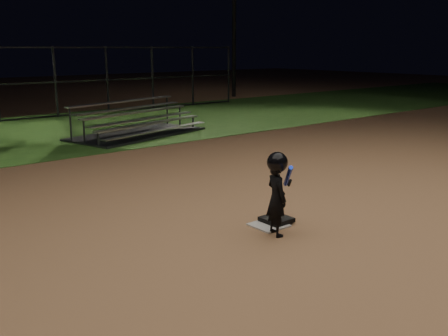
% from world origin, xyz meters
% --- Properties ---
extents(ground, '(80.00, 80.00, 0.00)m').
position_xyz_m(ground, '(0.00, 0.00, 0.00)').
color(ground, '#B17B50').
rests_on(ground, ground).
extents(grass_strip, '(60.00, 8.00, 0.01)m').
position_xyz_m(grass_strip, '(0.00, 10.00, 0.01)').
color(grass_strip, '#2A511A').
rests_on(grass_strip, ground).
extents(home_plate, '(0.45, 0.45, 0.02)m').
position_xyz_m(home_plate, '(0.00, 0.00, 0.01)').
color(home_plate, beige).
rests_on(home_plate, ground).
extents(batting_tee, '(0.38, 0.38, 0.69)m').
position_xyz_m(batting_tee, '(0.17, 0.02, 0.14)').
color(batting_tee, black).
rests_on(batting_tee, home_plate).
extents(child_batter, '(0.44, 0.58, 1.13)m').
position_xyz_m(child_batter, '(-0.16, -0.30, 0.60)').
color(child_batter, black).
rests_on(child_batter, ground).
extents(bleacher_right, '(4.23, 2.82, 0.95)m').
position_xyz_m(bleacher_right, '(2.32, 7.76, 0.20)').
color(bleacher_right, '#B1B1B6').
rests_on(bleacher_right, ground).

